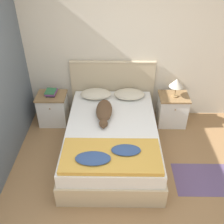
{
  "coord_description": "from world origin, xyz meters",
  "views": [
    {
      "loc": [
        0.1,
        -1.98,
        2.88
      ],
      "look_at": [
        0.06,
        1.23,
        0.62
      ],
      "focal_mm": 42.0,
      "sensor_mm": 36.0,
      "label": 1
    }
  ],
  "objects_px": {
    "table_lamp": "(176,83)",
    "pillow_left": "(96,94)",
    "nightstand_right": "(172,110)",
    "bed": "(112,139)",
    "pillow_right": "(129,94)",
    "dog": "(104,111)",
    "nightstand_left": "(53,109)",
    "book_stack": "(51,92)"
  },
  "relations": [
    {
      "from": "bed",
      "to": "dog",
      "type": "xyz_separation_m",
      "value": [
        -0.12,
        0.25,
        0.35
      ]
    },
    {
      "from": "bed",
      "to": "table_lamp",
      "type": "distance_m",
      "value": 1.4
    },
    {
      "from": "pillow_left",
      "to": "dog",
      "type": "relative_size",
      "value": 0.69
    },
    {
      "from": "pillow_right",
      "to": "book_stack",
      "type": "relative_size",
      "value": 2.12
    },
    {
      "from": "nightstand_right",
      "to": "dog",
      "type": "relative_size",
      "value": 0.75
    },
    {
      "from": "bed",
      "to": "pillow_left",
      "type": "height_order",
      "value": "pillow_left"
    },
    {
      "from": "bed",
      "to": "pillow_right",
      "type": "bearing_deg",
      "value": 70.14
    },
    {
      "from": "bed",
      "to": "dog",
      "type": "height_order",
      "value": "dog"
    },
    {
      "from": "nightstand_left",
      "to": "table_lamp",
      "type": "relative_size",
      "value": 1.7
    },
    {
      "from": "nightstand_left",
      "to": "pillow_right",
      "type": "height_order",
      "value": "pillow_right"
    },
    {
      "from": "nightstand_right",
      "to": "pillow_left",
      "type": "xyz_separation_m",
      "value": [
        -1.33,
        0.02,
        0.3
      ]
    },
    {
      "from": "nightstand_right",
      "to": "pillow_right",
      "type": "xyz_separation_m",
      "value": [
        -0.76,
        0.02,
        0.3
      ]
    },
    {
      "from": "nightstand_right",
      "to": "pillow_left",
      "type": "bearing_deg",
      "value": 179.33
    },
    {
      "from": "nightstand_left",
      "to": "dog",
      "type": "bearing_deg",
      "value": -29.5
    },
    {
      "from": "pillow_left",
      "to": "table_lamp",
      "type": "relative_size",
      "value": 1.56
    },
    {
      "from": "pillow_right",
      "to": "nightstand_right",
      "type": "bearing_deg",
      "value": -1.16
    },
    {
      "from": "book_stack",
      "to": "table_lamp",
      "type": "relative_size",
      "value": 0.74
    },
    {
      "from": "table_lamp",
      "to": "dog",
      "type": "bearing_deg",
      "value": -156.31
    },
    {
      "from": "nightstand_right",
      "to": "table_lamp",
      "type": "bearing_deg",
      "value": -90.0
    },
    {
      "from": "nightstand_left",
      "to": "pillow_left",
      "type": "relative_size",
      "value": 1.09
    },
    {
      "from": "nightstand_left",
      "to": "table_lamp",
      "type": "xyz_separation_m",
      "value": [
        2.09,
        -0.01,
        0.53
      ]
    },
    {
      "from": "pillow_left",
      "to": "table_lamp",
      "type": "bearing_deg",
      "value": -1.2
    },
    {
      "from": "table_lamp",
      "to": "book_stack",
      "type": "bearing_deg",
      "value": 179.06
    },
    {
      "from": "bed",
      "to": "pillow_right",
      "type": "relative_size",
      "value": 3.9
    },
    {
      "from": "bed",
      "to": "book_stack",
      "type": "bearing_deg",
      "value": 142.8
    },
    {
      "from": "dog",
      "to": "pillow_right",
      "type": "bearing_deg",
      "value": 53.17
    },
    {
      "from": "nightstand_left",
      "to": "dog",
      "type": "distance_m",
      "value": 1.11
    },
    {
      "from": "pillow_right",
      "to": "table_lamp",
      "type": "relative_size",
      "value": 1.56
    },
    {
      "from": "nightstand_right",
      "to": "pillow_left",
      "type": "distance_m",
      "value": 1.36
    },
    {
      "from": "nightstand_right",
      "to": "dog",
      "type": "distance_m",
      "value": 1.31
    },
    {
      "from": "pillow_right",
      "to": "dog",
      "type": "xyz_separation_m",
      "value": [
        -0.4,
        -0.54,
        0.02
      ]
    },
    {
      "from": "book_stack",
      "to": "table_lamp",
      "type": "height_order",
      "value": "table_lamp"
    },
    {
      "from": "table_lamp",
      "to": "pillow_left",
      "type": "bearing_deg",
      "value": 178.8
    },
    {
      "from": "book_stack",
      "to": "table_lamp",
      "type": "distance_m",
      "value": 2.09
    },
    {
      "from": "dog",
      "to": "book_stack",
      "type": "relative_size",
      "value": 3.07
    },
    {
      "from": "dog",
      "to": "table_lamp",
      "type": "bearing_deg",
      "value": 23.69
    },
    {
      "from": "pillow_left",
      "to": "book_stack",
      "type": "distance_m",
      "value": 0.76
    },
    {
      "from": "pillow_left",
      "to": "table_lamp",
      "type": "xyz_separation_m",
      "value": [
        1.33,
        -0.03,
        0.23
      ]
    },
    {
      "from": "nightstand_left",
      "to": "pillow_left",
      "type": "height_order",
      "value": "pillow_left"
    },
    {
      "from": "nightstand_left",
      "to": "dog",
      "type": "relative_size",
      "value": 0.75
    },
    {
      "from": "pillow_left",
      "to": "book_stack",
      "type": "relative_size",
      "value": 2.12
    },
    {
      "from": "nightstand_right",
      "to": "nightstand_left",
      "type": "bearing_deg",
      "value": 180.0
    }
  ]
}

